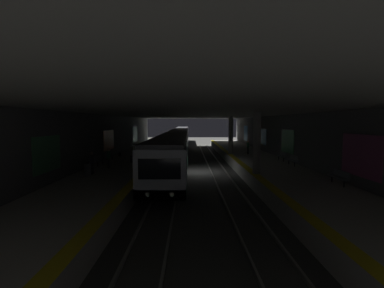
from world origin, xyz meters
The scene contains 24 objects.
ground_plane centered at (0.00, 0.00, 0.00)m, with size 120.00×120.00×0.00m, color #42423F.
track_left centered at (0.00, -2.20, 0.08)m, with size 60.00×1.53×0.16m.
track_right centered at (0.00, 2.20, 0.08)m, with size 60.00×1.53×0.16m.
platform_left centered at (0.00, -6.55, 0.53)m, with size 60.00×5.30×1.06m.
platform_right centered at (0.00, 6.55, 0.53)m, with size 60.00×5.30×1.06m.
wall_left centered at (0.04, -9.45, 2.80)m, with size 60.00×0.56×5.60m.
wall_right centered at (0.03, 9.45, 2.80)m, with size 60.00×0.56×5.60m.
ceiling_slab centered at (0.00, 0.00, 5.80)m, with size 60.00×19.40×0.40m.
pillar_near centered at (-6.33, -4.35, 3.33)m, with size 0.56×0.56×4.55m.
pillar_far centered at (6.15, -4.35, 3.33)m, with size 0.56×0.56×4.55m.
metro_train centered at (16.85, 2.20, 2.03)m, with size 57.85×2.83×3.49m.
bench_left_near centered at (-9.91, -8.53, 1.57)m, with size 1.70×0.47×0.86m.
bench_left_mid centered at (-2.46, -8.53, 1.57)m, with size 1.70×0.47×0.86m.
bench_left_far centered at (0.32, -8.53, 1.57)m, with size 1.70×0.47×0.86m.
bench_right_near centered at (-2.43, 8.53, 1.57)m, with size 1.70×0.47×0.86m.
bench_right_mid centered at (0.54, 8.53, 1.57)m, with size 1.70×0.47×0.86m.
bench_right_far centered at (11.87, 8.53, 1.57)m, with size 1.70×0.47×0.86m.
person_waiting_near centered at (-0.13, 5.16, 1.88)m, with size 0.60×0.22×1.55m.
person_walking_mid centered at (5.92, -6.37, 1.93)m, with size 0.60×0.22×1.62m.
person_standing_far centered at (-3.91, 7.26, 1.96)m, with size 0.60×0.23×1.67m.
person_boarding centered at (-6.44, 7.75, 1.96)m, with size 0.60×0.23×1.67m.
suitcase_rolling centered at (-0.79, 6.00, 1.39)m, with size 0.38×0.27×0.98m.
backpack_on_floor centered at (4.12, 8.42, 1.25)m, with size 0.30×0.20×0.40m.
trash_bin centered at (-7.17, 7.80, 1.48)m, with size 0.44×0.44×0.85m.
Camera 1 is at (-26.12, 0.65, 4.87)m, focal length 25.35 mm.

